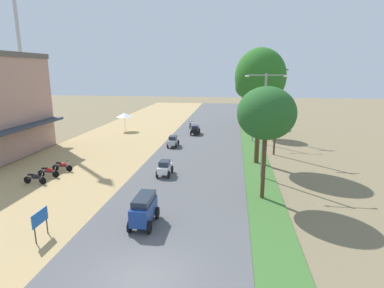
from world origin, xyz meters
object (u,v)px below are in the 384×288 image
(street_signboard, at_px, (40,219))
(median_tree_third, at_px, (252,83))
(streetlamp_near, at_px, (264,119))
(median_tree_fourth, at_px, (248,87))
(utility_pole_far, at_px, (276,109))
(vendor_umbrella, at_px, (125,115))
(car_hatchback_white, at_px, (165,167))
(parked_motorbike_second, at_px, (48,171))
(streetlamp_mid, at_px, (254,102))
(parked_motorbike_third, at_px, (62,166))
(motorbike_ahead_second, at_px, (190,125))
(parked_motorbike_nearest, at_px, (35,178))
(utility_pole_near, at_px, (277,106))
(car_van_blue, at_px, (144,209))
(car_hatchback_silver, at_px, (173,141))
(median_tree_nearest, at_px, (266,114))
(median_tree_second, at_px, (260,78))
(car_sedan_black, at_px, (195,129))

(street_signboard, bearing_deg, median_tree_third, 67.47)
(streetlamp_near, bearing_deg, median_tree_fourth, 90.59)
(street_signboard, bearing_deg, utility_pole_far, 53.38)
(vendor_umbrella, distance_m, car_hatchback_white, 20.55)
(parked_motorbike_second, distance_m, streetlamp_mid, 23.18)
(parked_motorbike_third, height_order, motorbike_ahead_second, motorbike_ahead_second)
(parked_motorbike_nearest, height_order, parked_motorbike_third, same)
(vendor_umbrella, height_order, utility_pole_near, utility_pole_near)
(car_van_blue, bearing_deg, median_tree_third, 75.13)
(median_tree_fourth, bearing_deg, car_hatchback_silver, -118.32)
(median_tree_nearest, distance_m, median_tree_fourth, 29.30)
(parked_motorbike_nearest, xyz_separation_m, streetlamp_near, (16.93, 3.81, 4.17))
(vendor_umbrella, height_order, car_hatchback_white, vendor_umbrella)
(median_tree_second, distance_m, streetlamp_near, 5.11)
(car_van_blue, xyz_separation_m, car_hatchback_white, (-0.69, 8.36, -0.28))
(median_tree_third, xyz_separation_m, utility_pole_near, (2.92, -2.92, -2.54))
(parked_motorbike_nearest, distance_m, vendor_umbrella, 21.35)
(car_van_blue, height_order, car_sedan_black, car_van_blue)
(median_tree_second, relative_size, streetlamp_mid, 1.25)
(vendor_umbrella, xyz_separation_m, motorbike_ahead_second, (8.83, 3.24, -1.73))
(median_tree_third, bearing_deg, car_hatchback_silver, -136.92)
(street_signboard, bearing_deg, median_tree_fourth, 72.26)
(vendor_umbrella, bearing_deg, median_tree_second, -37.74)
(parked_motorbike_third, height_order, utility_pole_near, utility_pole_near)
(median_tree_fourth, bearing_deg, utility_pole_far, -83.21)
(streetlamp_near, xyz_separation_m, streetlamp_mid, (0.00, 13.13, 0.06))
(median_tree_fourth, bearing_deg, car_hatchback_white, -106.18)
(parked_motorbike_second, bearing_deg, streetlamp_mid, 42.49)
(car_hatchback_silver, bearing_deg, streetlamp_near, -45.55)
(parked_motorbike_nearest, relative_size, street_signboard, 1.20)
(parked_motorbike_second, relative_size, street_signboard, 1.20)
(street_signboard, bearing_deg, parked_motorbike_nearest, 125.47)
(median_tree_third, bearing_deg, parked_motorbike_second, -130.51)
(car_hatchback_white, distance_m, car_sedan_black, 16.88)
(parked_motorbike_nearest, xyz_separation_m, median_tree_nearest, (16.66, -0.37, 5.17))
(streetlamp_near, xyz_separation_m, car_sedan_black, (-7.29, 16.28, -3.98))
(median_tree_nearest, height_order, car_sedan_black, median_tree_nearest)
(parked_motorbike_nearest, xyz_separation_m, median_tree_third, (16.89, 21.17, 6.18))
(utility_pole_near, height_order, car_sedan_black, utility_pole_near)
(median_tree_nearest, bearing_deg, street_signboard, -149.42)
(streetlamp_mid, bearing_deg, median_tree_nearest, -90.89)
(parked_motorbike_second, xyz_separation_m, car_sedan_black, (9.51, 18.54, 0.19))
(median_tree_fourth, distance_m, streetlamp_near, 25.14)
(vendor_umbrella, height_order, motorbike_ahead_second, vendor_umbrella)
(median_tree_second, height_order, car_van_blue, median_tree_second)
(parked_motorbike_nearest, relative_size, vendor_umbrella, 0.71)
(median_tree_second, height_order, motorbike_ahead_second, median_tree_second)
(car_hatchback_silver, relative_size, motorbike_ahead_second, 1.11)
(street_signboard, distance_m, median_tree_nearest, 14.18)
(street_signboard, xyz_separation_m, car_van_blue, (4.78, 2.04, -0.08))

